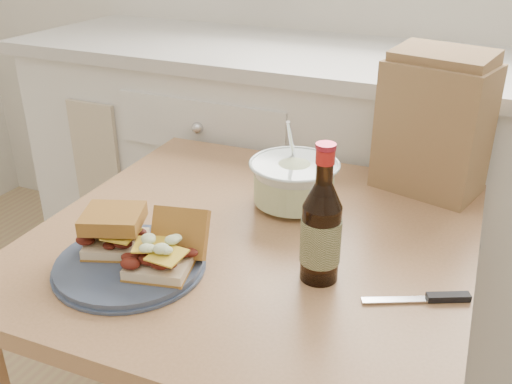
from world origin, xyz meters
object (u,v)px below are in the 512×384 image
at_px(plate, 130,265).
at_px(beer_bottle, 321,230).
at_px(coleslaw_bowl, 294,184).
at_px(dining_table, 253,277).
at_px(paper_bag, 434,128).

distance_m(plate, beer_bottle, 0.36).
relative_size(coleslaw_bowl, beer_bottle, 0.78).
bearing_deg(beer_bottle, dining_table, 136.82).
relative_size(dining_table, coleslaw_bowl, 4.49).
relative_size(beer_bottle, paper_bag, 0.86).
xyz_separation_m(dining_table, coleslaw_bowl, (0.03, 0.16, 0.16)).
height_order(coleslaw_bowl, beer_bottle, beer_bottle).
relative_size(plate, beer_bottle, 1.06).
distance_m(plate, coleslaw_bowl, 0.41).
bearing_deg(plate, beer_bottle, 20.18).
relative_size(plate, coleslaw_bowl, 1.36).
xyz_separation_m(beer_bottle, paper_bag, (0.11, 0.46, 0.05)).
relative_size(dining_table, beer_bottle, 3.50).
bearing_deg(paper_bag, coleslaw_bowl, -125.22).
relative_size(dining_table, plate, 3.31).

